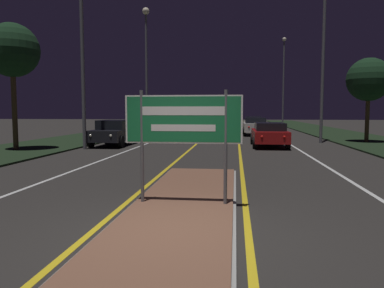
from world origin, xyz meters
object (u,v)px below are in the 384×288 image
at_px(car_receding_0, 269,134).
at_px(car_receding_2, 253,123).
at_px(streetlight_left_far, 146,51).
at_px(car_approaching_1, 201,124).
at_px(car_receding_1, 255,126).
at_px(streetlight_left_near, 82,34).
at_px(streetlight_right_near, 324,31).
at_px(car_approaching_0, 114,132).
at_px(car_approaching_2, 206,120).
at_px(streetlight_right_far, 284,75).
at_px(highway_sign, 183,124).

height_order(car_receding_0, car_receding_2, car_receding_2).
xyz_separation_m(streetlight_left_far, car_approaching_1, (4.01, 5.46, -6.19)).
bearing_deg(car_receding_1, streetlight_left_far, 177.83).
xyz_separation_m(streetlight_left_near, streetlight_right_near, (12.76, 5.26, 0.92)).
relative_size(car_receding_0, car_approaching_1, 0.95).
height_order(streetlight_right_near, car_approaching_0, streetlight_right_near).
relative_size(car_approaching_0, car_approaching_2, 0.99).
bearing_deg(car_approaching_1, car_receding_2, 25.73).
bearing_deg(car_receding_0, streetlight_right_far, 81.43).
height_order(streetlight_left_near, car_approaching_1, streetlight_left_near).
height_order(streetlight_right_far, car_receding_1, streetlight_right_far).
relative_size(streetlight_right_near, streetlight_right_far, 1.04).
relative_size(streetlight_right_far, car_receding_2, 2.30).
bearing_deg(streetlight_right_far, highway_sign, -99.81).
xyz_separation_m(streetlight_left_near, car_receding_0, (9.43, 2.50, -5.04)).
height_order(car_receding_2, car_approaching_2, car_approaching_2).
bearing_deg(car_receding_0, streetlight_right_near, 39.68).
height_order(car_receding_1, car_approaching_2, car_approaching_2).
bearing_deg(streetlight_left_near, car_approaching_0, 69.24).
bearing_deg(streetlight_right_near, streetlight_right_far, 88.93).
distance_m(streetlight_right_far, car_receding_2, 9.55).
distance_m(streetlight_left_near, car_receding_0, 10.98).
bearing_deg(car_receding_1, streetlight_left_near, -126.84).
distance_m(highway_sign, car_approaching_1, 28.96).
xyz_separation_m(streetlight_right_far, car_receding_1, (-4.03, -15.11, -5.43)).
bearing_deg(car_receding_0, car_approaching_0, -177.63).
height_order(streetlight_left_near, car_receding_0, streetlight_left_near).
bearing_deg(streetlight_left_near, car_approaching_1, 76.75).
xyz_separation_m(car_receding_1, car_receding_2, (0.21, 8.26, -0.02)).
xyz_separation_m(highway_sign, car_approaching_2, (-2.80, 41.97, -0.94)).
bearing_deg(car_receding_1, highway_sign, -96.36).
distance_m(streetlight_right_near, streetlight_right_far, 22.07).
relative_size(streetlight_left_far, car_receding_2, 2.27).
xyz_separation_m(streetlight_right_far, car_receding_0, (-3.74, -24.82, -5.49)).
distance_m(car_receding_0, car_receding_2, 17.97).
height_order(streetlight_left_near, car_receding_2, streetlight_left_near).
distance_m(car_receding_1, car_receding_2, 8.26).
distance_m(streetlight_left_far, car_receding_0, 14.96).
distance_m(highway_sign, car_receding_1, 23.21).
distance_m(streetlight_right_far, car_approaching_1, 14.02).
height_order(streetlight_left_far, car_approaching_0, streetlight_left_far).
bearing_deg(car_receding_0, highway_sign, -102.07).
xyz_separation_m(streetlight_left_near, car_approaching_1, (4.24, 18.00, -5.03)).
height_order(streetlight_left_far, car_approaching_2, streetlight_left_far).
bearing_deg(streetlight_left_far, car_approaching_2, 79.20).
height_order(streetlight_right_near, car_approaching_1, streetlight_right_near).
relative_size(car_receding_1, car_receding_2, 1.01).
relative_size(highway_sign, car_approaching_1, 0.49).
bearing_deg(car_approaching_1, car_approaching_2, 92.02).
distance_m(car_receding_2, car_approaching_1, 5.68).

